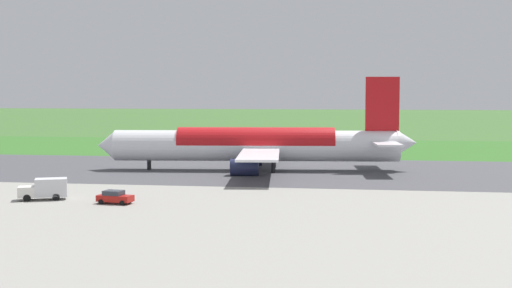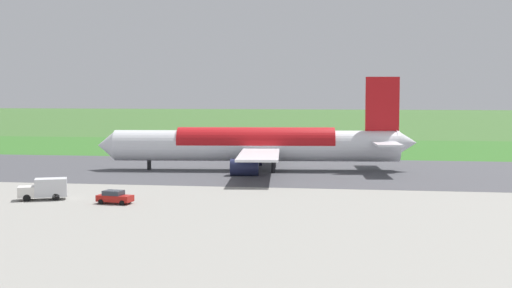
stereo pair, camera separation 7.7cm
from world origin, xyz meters
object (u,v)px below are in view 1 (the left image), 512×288
service_truck_fuel (45,189)px  service_car_ops (115,197)px  traffic_cone_orange (172,150)px  airliner_main (258,145)px  no_stopping_sign (198,143)px

service_truck_fuel → service_car_ops: (-9.56, 1.69, -0.56)m
traffic_cone_orange → service_car_ops: bearing=100.1°
airliner_main → no_stopping_sign: (19.83, -39.48, -2.75)m
no_stopping_sign → traffic_cone_orange: bearing=47.4°
airliner_main → service_car_ops: bearing=72.4°
airliner_main → service_car_ops: airliner_main is taller
service_truck_fuel → traffic_cone_orange: bearing=-87.4°
service_truck_fuel → airliner_main: bearing=-121.0°
airliner_main → no_stopping_sign: bearing=-63.3°
airliner_main → no_stopping_sign: 44.27m
airliner_main → traffic_cone_orange: airliner_main is taller
no_stopping_sign → service_car_ops: bearing=96.0°
service_truck_fuel → no_stopping_sign: size_ratio=2.30×
service_car_ops → traffic_cone_orange: (12.79, -71.54, -0.57)m
service_truck_fuel → service_car_ops: size_ratio=1.40×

